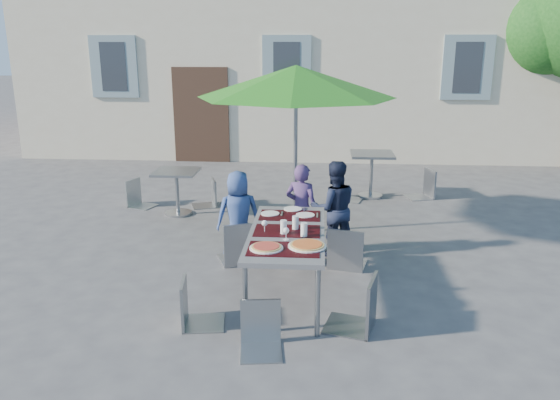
# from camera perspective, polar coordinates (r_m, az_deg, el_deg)

# --- Properties ---
(ground) EXTENTS (90.00, 90.00, 0.00)m
(ground) POSITION_cam_1_polar(r_m,az_deg,el_deg) (5.86, -4.00, -11.26)
(ground) COLOR #434245
(ground) RESTS_ON ground
(dining_table) EXTENTS (0.80, 1.85, 0.76)m
(dining_table) POSITION_cam_1_polar(r_m,az_deg,el_deg) (5.87, 0.74, -3.76)
(dining_table) COLOR #444449
(dining_table) RESTS_ON ground
(pizza_near_left) EXTENTS (0.33, 0.33, 0.03)m
(pizza_near_left) POSITION_cam_1_polar(r_m,az_deg,el_deg) (5.34, -1.44, -4.95)
(pizza_near_left) COLOR white
(pizza_near_left) RESTS_ON dining_table
(pizza_near_right) EXTENTS (0.38, 0.38, 0.03)m
(pizza_near_right) POSITION_cam_1_polar(r_m,az_deg,el_deg) (5.40, 2.85, -4.74)
(pizza_near_right) COLOR white
(pizza_near_right) RESTS_ON dining_table
(glassware) EXTENTS (0.49, 0.40, 0.15)m
(glassware) POSITION_cam_1_polar(r_m,az_deg,el_deg) (5.75, 1.10, -2.81)
(glassware) COLOR silver
(glassware) RESTS_ON dining_table
(place_settings) EXTENTS (0.68, 0.46, 0.01)m
(place_settings) POSITION_cam_1_polar(r_m,az_deg,el_deg) (6.46, 1.01, -1.30)
(place_settings) COLOR white
(place_settings) RESTS_ON dining_table
(child_0) EXTENTS (0.64, 0.51, 1.15)m
(child_0) POSITION_cam_1_polar(r_m,az_deg,el_deg) (7.01, -4.35, -1.57)
(child_0) COLOR #2F4783
(child_0) RESTS_ON ground
(child_1) EXTENTS (0.51, 0.42, 1.21)m
(child_1) POSITION_cam_1_polar(r_m,az_deg,el_deg) (7.15, 2.26, -0.95)
(child_1) COLOR #493267
(child_1) RESTS_ON ground
(child_2) EXTENTS (0.67, 0.47, 1.26)m
(child_2) POSITION_cam_1_polar(r_m,az_deg,el_deg) (7.10, 5.66, -0.90)
(child_2) COLOR #1A213A
(child_2) RESTS_ON ground
(chair_0) EXTENTS (0.61, 0.61, 1.05)m
(chair_0) POSITION_cam_1_polar(r_m,az_deg,el_deg) (6.80, -4.25, -1.70)
(chair_0) COLOR gray
(chair_0) RESTS_ON ground
(chair_1) EXTENTS (0.49, 0.49, 0.93)m
(chair_1) POSITION_cam_1_polar(r_m,az_deg,el_deg) (6.77, 0.06, -2.45)
(chair_1) COLOR gray
(chair_1) RESTS_ON ground
(chair_2) EXTENTS (0.53, 0.54, 1.00)m
(chair_2) POSITION_cam_1_polar(r_m,az_deg,el_deg) (6.68, 7.07, -2.38)
(chair_2) COLOR gray
(chair_2) RESTS_ON ground
(chair_3) EXTENTS (0.45, 0.45, 0.89)m
(chair_3) POSITION_cam_1_polar(r_m,az_deg,el_deg) (5.39, -9.12, -7.83)
(chair_3) COLOR gray
(chair_3) RESTS_ON ground
(chair_4) EXTENTS (0.56, 0.55, 1.02)m
(chair_4) POSITION_cam_1_polar(r_m,az_deg,el_deg) (5.27, 8.56, -7.41)
(chair_4) COLOR gray
(chair_4) RESTS_ON ground
(chair_5) EXTENTS (0.41, 0.42, 0.84)m
(chair_5) POSITION_cam_1_polar(r_m,az_deg,el_deg) (4.94, -2.05, -10.37)
(chair_5) COLOR gray
(chair_5) RESTS_ON ground
(patio_umbrella) EXTENTS (2.78, 2.78, 2.41)m
(patio_umbrella) POSITION_cam_1_polar(r_m,az_deg,el_deg) (7.68, 1.69, 12.16)
(patio_umbrella) COLOR #A9ACB1
(patio_umbrella) RESTS_ON ground
(cafe_table_0) EXTENTS (0.68, 0.68, 0.73)m
(cafe_table_0) POSITION_cam_1_polar(r_m,az_deg,el_deg) (8.98, -10.72, 1.55)
(cafe_table_0) COLOR #A9ACB1
(cafe_table_0) RESTS_ON ground
(bg_chair_l_0) EXTENTS (0.50, 0.50, 0.88)m
(bg_chair_l_0) POSITION_cam_1_polar(r_m,az_deg,el_deg) (9.60, -14.75, 2.32)
(bg_chair_l_0) COLOR #90979B
(bg_chair_l_0) RESTS_ON ground
(bg_chair_r_0) EXTENTS (0.50, 0.50, 0.88)m
(bg_chair_r_0) POSITION_cam_1_polar(r_m,az_deg,el_deg) (9.38, -7.53, 2.40)
(bg_chair_r_0) COLOR #90979B
(bg_chair_r_0) RESTS_ON ground
(cafe_table_1) EXTENTS (0.76, 0.76, 0.81)m
(cafe_table_1) POSITION_cam_1_polar(r_m,az_deg,el_deg) (9.98, 9.55, 3.54)
(cafe_table_1) COLOR #A9ACB1
(cafe_table_1) RESTS_ON ground
(bg_chair_l_1) EXTENTS (0.53, 0.53, 0.95)m
(bg_chair_l_1) POSITION_cam_1_polar(r_m,az_deg,el_deg) (9.75, 6.82, 3.23)
(bg_chair_l_1) COLOR gray
(bg_chair_l_1) RESTS_ON ground
(bg_chair_r_1) EXTENTS (0.54, 0.53, 0.98)m
(bg_chair_r_1) POSITION_cam_1_polar(r_m,az_deg,el_deg) (10.15, 14.98, 3.40)
(bg_chair_r_1) COLOR #91959C
(bg_chair_r_1) RESTS_ON ground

